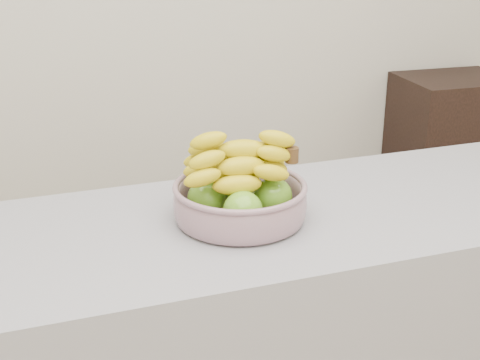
{
  "coord_description": "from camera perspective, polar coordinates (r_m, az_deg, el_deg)",
  "views": [
    {
      "loc": [
        -0.43,
        -0.74,
        1.56
      ],
      "look_at": [
        0.04,
        0.61,
        1.0
      ],
      "focal_mm": 50.0,
      "sensor_mm": 36.0,
      "label": 1
    }
  ],
  "objects": [
    {
      "name": "cabinet",
      "position": [
        3.36,
        17.17,
        1.02
      ],
      "size": [
        0.51,
        0.42,
        0.88
      ],
      "primitive_type": "cube",
      "rotation": [
        0.0,
        0.0,
        -0.06
      ],
      "color": "black",
      "rests_on": "ground"
    },
    {
      "name": "fruit_bowl",
      "position": [
        1.54,
        -0.01,
        -1.33
      ],
      "size": [
        0.31,
        0.31,
        0.2
      ],
      "rotation": [
        0.0,
        0.0,
        -0.25
      ],
      "color": "#9AA4B9",
      "rests_on": "counter"
    }
  ]
}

